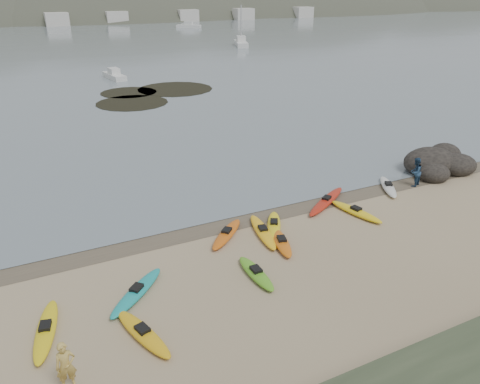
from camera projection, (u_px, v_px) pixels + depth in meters
ground at (240, 216)px, 26.35m from camera, size 600.00×600.00×0.00m
wet_sand at (242, 218)px, 26.10m from camera, size 60.00×60.00×0.00m
water at (10, 7)px, 271.74m from camera, size 1200.00×1200.00×0.00m
kayaks at (261, 242)px, 23.37m from camera, size 22.91×9.88×0.34m
person_west at (66, 366)px, 14.83m from camera, size 0.64×0.43×1.75m
person_east at (415, 172)px, 29.97m from camera, size 1.13×1.01×1.91m
rock_cluster at (438, 167)px, 32.80m from camera, size 5.51×4.09×1.98m
kelp_mats at (151, 94)px, 55.70m from camera, size 15.33×13.59×0.04m
moored_boats at (52, 49)px, 90.49m from camera, size 88.34×79.66×1.28m
far_hills at (125, 53)px, 207.53m from camera, size 550.00×135.00×80.00m
far_town at (51, 19)px, 146.59m from camera, size 199.00×5.00×4.00m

